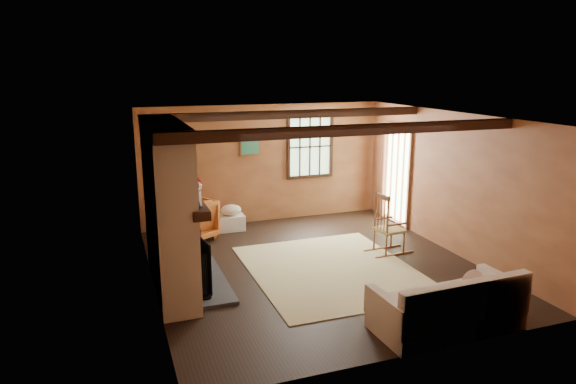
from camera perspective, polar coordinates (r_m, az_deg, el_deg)
name	(u,v)px	position (r m, az deg, el deg)	size (l,w,h in m)	color
ground	(315,267)	(8.32, 3.01, -8.32)	(5.50, 5.50, 0.00)	black
room_envelope	(323,163)	(8.17, 3.89, 3.22)	(5.02, 5.52, 2.44)	#A45F3A
fireplace	(170,214)	(7.42, -12.96, -2.39)	(1.02, 2.30, 2.40)	#AE6343
rug	(332,270)	(8.22, 4.86, -8.60)	(2.50, 3.00, 0.01)	tan
rocking_chair	(388,228)	(8.95, 11.01, -3.92)	(0.80, 0.47, 1.06)	tan
sofa	(449,309)	(6.66, 17.50, -12.32)	(1.86, 0.88, 0.74)	white
firewood_pile	(179,225)	(10.23, -12.07, -3.64)	(0.66, 0.12, 0.24)	brown
laundry_basket	(231,222)	(10.15, -6.34, -3.38)	(0.50, 0.38, 0.30)	white
basket_pillow	(231,210)	(10.08, -6.38, -2.00)	(0.41, 0.33, 0.21)	white
armchair	(188,220)	(9.59, -11.07, -3.08)	(0.83, 0.85, 0.78)	#BF6026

